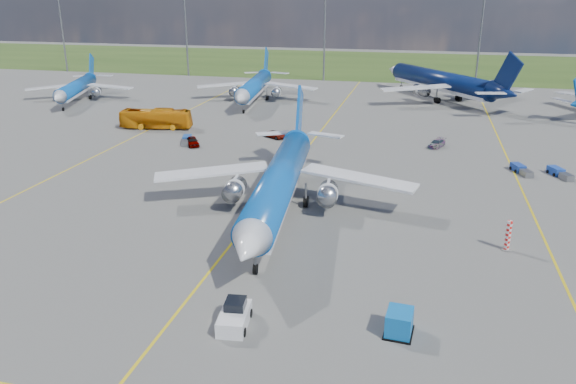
% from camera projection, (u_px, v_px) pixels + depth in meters
% --- Properties ---
extents(ground, '(400.00, 400.00, 0.00)m').
position_uv_depth(ground, '(221.00, 258.00, 52.05)').
color(ground, '#575755').
rests_on(ground, ground).
extents(grass_strip, '(400.00, 80.00, 0.01)m').
position_uv_depth(grass_strip, '(374.00, 64.00, 189.27)').
color(grass_strip, '#2D4719').
rests_on(grass_strip, ground).
extents(taxiway_lines, '(60.25, 160.00, 0.02)m').
position_uv_depth(taxiway_lines, '(291.00, 170.00, 77.35)').
color(taxiway_lines, gold).
rests_on(taxiway_lines, ground).
extents(floodlight_masts, '(202.20, 0.50, 22.70)m').
position_uv_depth(floodlight_masts, '(400.00, 35.00, 146.22)').
color(floodlight_masts, slate).
rests_on(floodlight_masts, ground).
extents(warning_post, '(0.50, 0.50, 3.00)m').
position_uv_depth(warning_post, '(508.00, 236.00, 53.12)').
color(warning_post, red).
rests_on(warning_post, ground).
extents(bg_jet_nw, '(34.47, 39.61, 8.75)m').
position_uv_depth(bg_jet_nw, '(78.00, 101.00, 126.10)').
color(bg_jet_nw, '#0C4EA8').
rests_on(bg_jet_nw, ground).
extents(bg_jet_nnw, '(33.54, 41.60, 10.08)m').
position_uv_depth(bg_jet_nnw, '(255.00, 102.00, 125.15)').
color(bg_jet_nnw, '#0C4EA8').
rests_on(bg_jet_nnw, ground).
extents(bg_jet_n, '(56.20, 58.66, 12.22)m').
position_uv_depth(bg_jet_n, '(439.00, 100.00, 127.60)').
color(bg_jet_n, '#081745').
rests_on(bg_jet_n, ground).
extents(main_airliner, '(36.26, 45.28, 11.07)m').
position_uv_depth(main_airliner, '(280.00, 214.00, 62.25)').
color(main_airliner, '#0C4EA8').
rests_on(main_airliner, ground).
extents(pushback_tug, '(2.45, 5.47, 1.82)m').
position_uv_depth(pushback_tug, '(235.00, 316.00, 41.39)').
color(pushback_tug, silver).
rests_on(pushback_tug, ground).
extents(uld_container, '(1.98, 2.39, 1.80)m').
position_uv_depth(uld_container, '(399.00, 322.00, 40.27)').
color(uld_container, '#0C62B4').
rests_on(uld_container, ground).
extents(apron_bus, '(13.01, 4.94, 3.54)m').
position_uv_depth(apron_bus, '(156.00, 119.00, 100.39)').
color(apron_bus, orange).
rests_on(apron_bus, ground).
extents(service_car_a, '(3.62, 4.44, 1.42)m').
position_uv_depth(service_car_a, '(193.00, 141.00, 89.48)').
color(service_car_a, '#999999').
rests_on(service_car_a, ground).
extents(service_car_b, '(4.57, 3.74, 1.16)m').
position_uv_depth(service_car_b, '(275.00, 135.00, 94.16)').
color(service_car_b, '#999999').
rests_on(service_car_b, ground).
extents(service_car_c, '(3.14, 4.49, 1.21)m').
position_uv_depth(service_car_c, '(437.00, 143.00, 88.70)').
color(service_car_c, '#999999').
rests_on(service_car_c, ground).
extents(baggage_tug_w, '(2.83, 4.61, 1.01)m').
position_uv_depth(baggage_tug_w, '(559.00, 173.00, 74.70)').
color(baggage_tug_w, '#1A3E9D').
rests_on(baggage_tug_w, ground).
extents(baggage_tug_c, '(2.43, 4.71, 1.02)m').
position_uv_depth(baggage_tug_c, '(186.00, 140.00, 91.11)').
color(baggage_tug_c, '#184390').
rests_on(baggage_tug_c, ground).
extents(baggage_tug_e, '(2.57, 4.55, 0.99)m').
position_uv_depth(baggage_tug_e, '(521.00, 170.00, 76.15)').
color(baggage_tug_e, navy).
rests_on(baggage_tug_e, ground).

